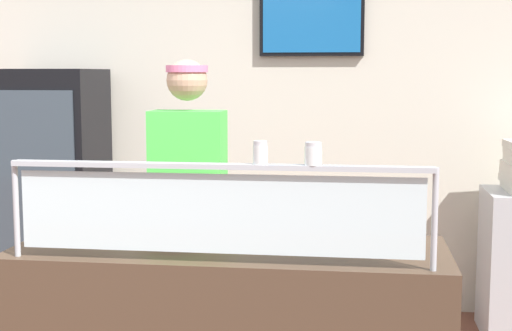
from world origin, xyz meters
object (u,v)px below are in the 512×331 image
object	(u,v)px
pizza_server	(183,233)
pizza_tray	(180,237)
worker_figure	(189,206)
parmesan_shaker	(260,154)
pepper_flake_shaker	(313,155)
drink_fridge	(49,193)

from	to	relation	value
pizza_server	pizza_tray	bearing A→B (deg)	143.59
pizza_tray	worker_figure	world-z (taller)	worker_figure
pizza_server	worker_figure	xyz separation A→B (m)	(-0.10, 0.57, 0.02)
parmesan_shaker	pizza_server	bearing A→B (deg)	138.16
pizza_tray	pizza_server	world-z (taller)	pizza_server
pizza_server	worker_figure	bearing A→B (deg)	113.21
parmesan_shaker	pepper_flake_shaker	world-z (taller)	parmesan_shaker
pepper_flake_shaker	drink_fridge	bearing A→B (deg)	133.30
parmesan_shaker	pepper_flake_shaker	size ratio (longest dim) A/B	1.03
pizza_tray	worker_figure	size ratio (longest dim) A/B	0.25
pizza_tray	parmesan_shaker	world-z (taller)	parmesan_shaker
parmesan_shaker	drink_fridge	xyz separation A→B (m)	(-1.77, 2.09, -0.52)
pizza_tray	pizza_server	size ratio (longest dim) A/B	1.56
parmesan_shaker	drink_fridge	bearing A→B (deg)	130.21
pizza_tray	pizza_server	bearing A→B (deg)	-49.41
parmesan_shaker	drink_fridge	size ratio (longest dim) A/B	0.05
pepper_flake_shaker	worker_figure	distance (m)	1.22
pizza_server	pepper_flake_shaker	world-z (taller)	pepper_flake_shaker
pizza_tray	worker_figure	bearing A→B (deg)	98.84
pizza_tray	pizza_server	distance (m)	0.03
parmesan_shaker	pizza_tray	bearing A→B (deg)	137.80
parmesan_shaker	pepper_flake_shaker	bearing A→B (deg)	-0.00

